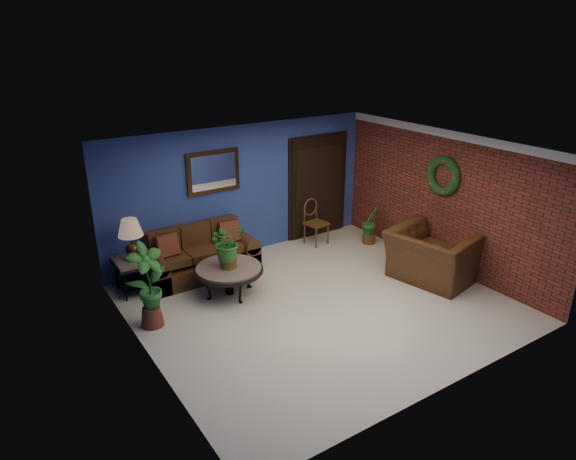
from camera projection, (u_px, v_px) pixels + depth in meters
floor at (320, 304)px, 8.21m from camera, size 5.50×5.50×0.00m
wall_back at (243, 191)px, 9.70m from camera, size 5.50×0.04×2.50m
wall_left at (144, 276)px, 6.35m from camera, size 0.04×5.00×2.50m
wall_right_brick at (445, 201)px, 9.16m from camera, size 0.04×5.00×2.50m
ceiling at (324, 150)px, 7.30m from camera, size 5.50×5.00×0.02m
crown_molding at (452, 135)px, 8.71m from camera, size 0.03×5.00×0.14m
wall_mirror at (213, 172)px, 9.20m from camera, size 1.02×0.06×0.77m
closet_door at (318, 187)px, 10.65m from camera, size 1.44×0.06×2.18m
wreath at (443, 176)px, 9.00m from camera, size 0.16×0.72×0.72m
sofa at (199, 259)px, 9.14m from camera, size 2.00×0.86×0.90m
coffee_table at (229, 270)px, 8.39m from camera, size 1.13×1.13×0.49m
end_table at (135, 267)px, 8.47m from camera, size 0.64×0.64×0.58m
table_lamp at (131, 234)px, 8.26m from camera, size 0.40×0.40×0.67m
side_chair at (314, 218)px, 10.39m from camera, size 0.45×0.45×0.94m
armchair at (432, 256)px, 8.87m from camera, size 1.47×1.60×0.90m
coffee_plant at (227, 243)px, 8.21m from camera, size 0.59×0.52×0.77m
floor_plant at (370, 225)px, 10.42m from camera, size 0.40×0.34×0.78m
tall_plant at (148, 283)px, 7.38m from camera, size 0.64×0.50×1.31m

